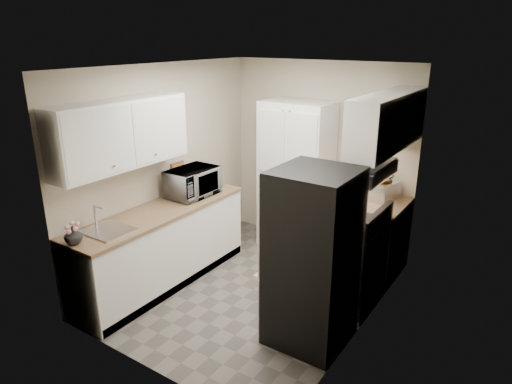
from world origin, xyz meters
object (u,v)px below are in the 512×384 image
toaster_oven (382,190)px  pantry_cabinet (296,177)px  electric_range (348,262)px  refrigerator (312,259)px  wine_bottle (211,177)px  microwave (192,182)px

toaster_oven → pantry_cabinet: bearing=-168.3°
electric_range → toaster_oven: (0.00, 0.93, 0.55)m
electric_range → refrigerator: refrigerator is taller
electric_range → toaster_oven: toaster_oven is taller
pantry_cabinet → refrigerator: (1.14, -1.73, -0.15)m
wine_bottle → toaster_oven: wine_bottle is taller
electric_range → refrigerator: bearing=-92.5°
pantry_cabinet → microwave: pantry_cabinet is taller
microwave → wine_bottle: size_ratio=2.12×
refrigerator → toaster_oven: refrigerator is taller
pantry_cabinet → refrigerator: 2.07m
refrigerator → microwave: (-1.93, 0.56, 0.24)m
refrigerator → wine_bottle: (-1.94, 0.92, 0.22)m
pantry_cabinet → refrigerator: pantry_cabinet is taller
pantry_cabinet → toaster_oven: (1.17, 0.00, 0.03)m
refrigerator → wine_bottle: refrigerator is taller
pantry_cabinet → wine_bottle: (-0.80, -0.81, 0.07)m
pantry_cabinet → wine_bottle: 1.14m
microwave → toaster_oven: 2.29m
pantry_cabinet → microwave: size_ratio=3.22×
electric_range → toaster_oven: size_ratio=2.94×
pantry_cabinet → electric_range: pantry_cabinet is taller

